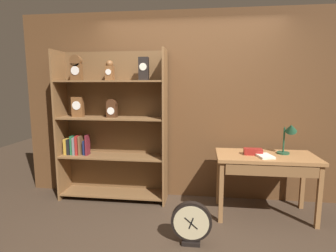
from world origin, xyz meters
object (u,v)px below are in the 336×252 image
Objects in this scene: open_repair_manual at (265,156)px; bookshelf at (110,126)px; workbench at (266,163)px; toolbox_small at (253,152)px; round_clock_large at (191,223)px; desk_lamp at (289,133)px.

bookshelf is at bearing 154.14° from open_repair_manual.
toolbox_small is (-0.16, 0.01, 0.14)m from workbench.
bookshelf reaches higher than round_clock_large.
bookshelf is at bearing 138.85° from round_clock_large.
workbench is 2.88× the size of desk_lamp.
workbench is at bearing 49.92° from open_repair_manual.
toolbox_small is 0.98× the size of open_repair_manual.
toolbox_small reaches higher than open_repair_manual.
round_clock_large is at bearing -41.15° from bookshelf.
toolbox_small is (1.89, -0.30, -0.23)m from bookshelf.
round_clock_large is (-0.86, -0.72, -0.44)m from workbench.
workbench is 2.60× the size of round_clock_large.
workbench is at bearing -4.13° from toolbox_small.
open_repair_manual is at bearing -153.44° from desk_lamp.
bookshelf is 2.32m from desk_lamp.
toolbox_small reaches higher than round_clock_large.
round_clock_large is (-0.70, -0.73, -0.58)m from toolbox_small.
workbench is 5.46× the size of toolbox_small.
workbench is 0.21m from toolbox_small.
open_repair_manual is (0.12, -0.09, -0.03)m from toolbox_small.
workbench is 0.45m from desk_lamp.
workbench is at bearing -8.71° from bookshelf.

